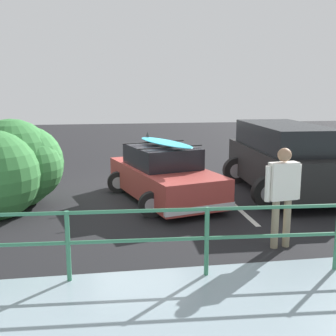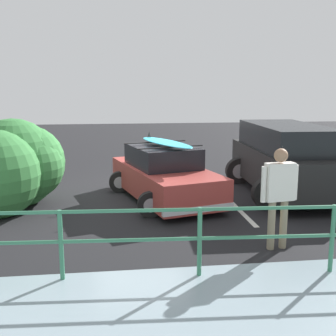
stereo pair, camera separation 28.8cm
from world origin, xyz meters
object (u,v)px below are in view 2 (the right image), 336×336
(sedan_car, at_px, (165,175))
(suv_car, at_px, (285,159))
(bush_near_left, at_px, (14,167))
(person_bystander, at_px, (279,189))

(sedan_car, bearing_deg, suv_car, -176.89)
(suv_car, xyz_separation_m, bush_near_left, (6.92, 0.34, 0.01))
(suv_car, relative_size, person_bystander, 2.61)
(person_bystander, bearing_deg, bush_near_left, -32.87)
(person_bystander, height_order, bush_near_left, bush_near_left)
(suv_car, xyz_separation_m, person_bystander, (1.66, 3.73, 0.12))
(sedan_car, xyz_separation_m, person_bystander, (-1.61, 3.56, 0.44))
(person_bystander, distance_m, bush_near_left, 6.26)
(sedan_car, relative_size, person_bystander, 2.33)
(bush_near_left, bearing_deg, suv_car, -177.23)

